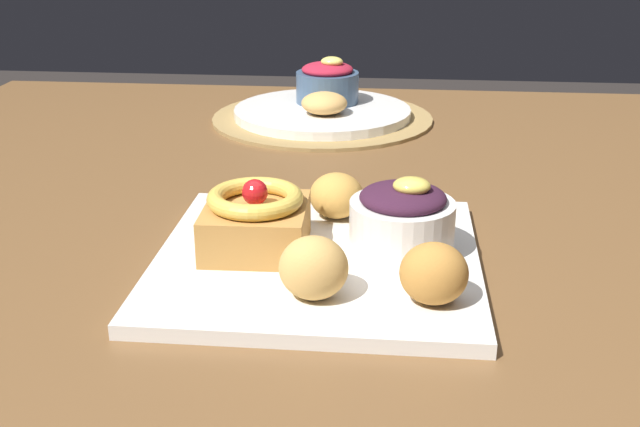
# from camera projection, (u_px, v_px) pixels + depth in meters

# --- Properties ---
(dining_table) EXTENTS (1.27, 1.01, 0.73)m
(dining_table) POSITION_uv_depth(u_px,v_px,m) (378.00, 279.00, 0.85)
(dining_table) COLOR brown
(dining_table) RESTS_ON ground_plane
(woven_placemat) EXTENTS (0.31, 0.31, 0.00)m
(woven_placemat) POSITION_uv_depth(u_px,v_px,m) (322.00, 118.00, 1.10)
(woven_placemat) COLOR #997A47
(woven_placemat) RESTS_ON dining_table
(front_plate) EXTENTS (0.27, 0.27, 0.01)m
(front_plate) POSITION_uv_depth(u_px,v_px,m) (318.00, 260.00, 0.66)
(front_plate) COLOR white
(front_plate) RESTS_ON dining_table
(cake_slice) EXTENTS (0.09, 0.09, 0.06)m
(cake_slice) POSITION_uv_depth(u_px,v_px,m) (256.00, 220.00, 0.66)
(cake_slice) COLOR #B77F3D
(cake_slice) RESTS_ON front_plate
(berry_ramekin) EXTENTS (0.09, 0.09, 0.07)m
(berry_ramekin) POSITION_uv_depth(u_px,v_px,m) (402.00, 220.00, 0.65)
(berry_ramekin) COLOR white
(berry_ramekin) RESTS_ON front_plate
(fritter_front) EXTENTS (0.05, 0.05, 0.05)m
(fritter_front) POSITION_uv_depth(u_px,v_px,m) (314.00, 268.00, 0.58)
(fritter_front) COLOR tan
(fritter_front) RESTS_ON front_plate
(fritter_middle) EXTENTS (0.05, 0.05, 0.05)m
(fritter_middle) POSITION_uv_depth(u_px,v_px,m) (434.00, 273.00, 0.57)
(fritter_middle) COLOR #BC7F38
(fritter_middle) RESTS_ON front_plate
(fritter_back) EXTENTS (0.05, 0.05, 0.04)m
(fritter_back) POSITION_uv_depth(u_px,v_px,m) (336.00, 196.00, 0.73)
(fritter_back) COLOR gold
(fritter_back) RESTS_ON front_plate
(back_plate) EXTENTS (0.24, 0.24, 0.01)m
(back_plate) POSITION_uv_depth(u_px,v_px,m) (322.00, 112.00, 1.10)
(back_plate) COLOR white
(back_plate) RESTS_ON woven_placemat
(back_ramekin) EXTENTS (0.09, 0.09, 0.07)m
(back_ramekin) POSITION_uv_depth(u_px,v_px,m) (327.00, 83.00, 1.12)
(back_ramekin) COLOR #3D5675
(back_ramekin) RESTS_ON back_plate
(back_pastry) EXTENTS (0.06, 0.06, 0.03)m
(back_pastry) POSITION_uv_depth(u_px,v_px,m) (324.00, 103.00, 1.06)
(back_pastry) COLOR tan
(back_pastry) RESTS_ON back_plate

